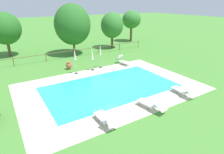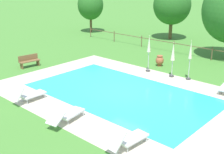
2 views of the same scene
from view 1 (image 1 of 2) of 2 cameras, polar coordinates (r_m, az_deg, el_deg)
The scene contains 17 objects.
ground_plane at distance 15.43m, azimuth -0.51°, elevation -3.00°, with size 160.00×160.00×0.00m, color #478433.
pool_deck_paving at distance 15.42m, azimuth -0.51°, elevation -2.99°, with size 14.11×9.59×0.01m, color beige.
swimming_pool_water at distance 15.42m, azimuth -0.51°, elevation -2.99°, with size 10.44×5.92×0.01m, color #2DB7C6.
pool_coping_rim at distance 15.42m, azimuth -0.51°, elevation -2.97°, with size 10.92×6.40×0.01m.
sun_lounger_north_near_steps at distance 20.89m, azimuth 3.39°, elevation 4.86°, with size 0.84×1.96×0.96m.
sun_lounger_north_mid at distance 10.89m, azimuth -2.02°, elevation -12.17°, with size 0.62×1.84×1.01m.
sun_lounger_north_far at distance 12.52m, azimuth 11.59°, elevation -7.93°, with size 0.95×2.12×0.76m.
sun_lounger_north_end at distance 14.95m, azimuth 20.61°, elevation -3.72°, with size 0.72×1.94×0.95m.
patio_umbrella_closed_row_west at distance 19.49m, azimuth -3.54°, elevation 7.41°, with size 0.32×0.32×2.52m.
patio_umbrella_closed_row_mid_west at distance 18.01m, azimuth -11.11°, elevation 5.96°, with size 0.32×0.32×2.51m.
patio_umbrella_closed_row_centre at distance 18.82m, azimuth -6.00°, elevation 6.45°, with size 0.32×0.32×2.30m.
terracotta_urn_near_fence at distance 19.78m, azimuth -12.90°, elevation 3.44°, with size 0.58×0.58×0.78m.
perimeter_fence at distance 23.52m, azimuth -15.32°, elevation 6.84°, with size 23.91×0.08×1.05m.
tree_far_west at distance 24.99m, azimuth -11.84°, elevation 15.21°, with size 4.50×4.50×6.30m.
tree_west_mid at distance 28.13m, azimuth 0.03°, elevation 15.33°, with size 3.22×3.22×5.11m.
tree_centre at distance 26.90m, azimuth -29.61°, elevation 12.59°, with size 3.76×3.76×5.37m.
tree_far_east at distance 33.31m, azimuth 5.91°, elevation 16.83°, with size 3.10×3.10×5.11m.
Camera 1 is at (-7.27, -11.96, 6.49)m, focal length 30.30 mm.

